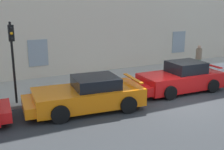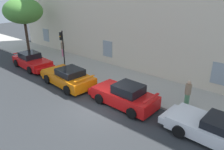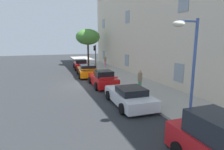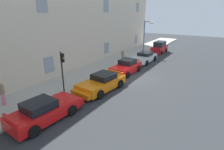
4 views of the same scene
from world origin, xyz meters
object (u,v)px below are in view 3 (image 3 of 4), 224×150
at_px(sportscar_red_lead, 81,65).
at_px(street_lamp, 187,52).
at_px(sportscar_white_middle, 102,79).
at_px(traffic_light, 95,53).
at_px(pedestrian_admiring, 105,61).
at_px(sportscar_tail_end, 128,96).
at_px(tree_near_kerb, 88,37).
at_px(sportscar_yellow_flank, 87,71).
at_px(pedestrian_strolling, 140,80).

distance_m(sportscar_red_lead, street_lamp, 20.05).
xyz_separation_m(sportscar_white_middle, traffic_light, (-7.65, 1.38, 1.89)).
relative_size(traffic_light, pedestrian_admiring, 2.04).
height_order(sportscar_tail_end, tree_near_kerb, tree_near_kerb).
bearing_deg(pedestrian_admiring, street_lamp, -7.40).
height_order(sportscar_tail_end, street_lamp, street_lamp).
xyz_separation_m(sportscar_tail_end, tree_near_kerb, (-20.14, 1.96, 4.16)).
height_order(sportscar_yellow_flank, traffic_light, traffic_light).
bearing_deg(street_lamp, pedestrian_admiring, 172.60).
xyz_separation_m(traffic_light, pedestrian_strolling, (10.96, 0.76, -1.51)).
distance_m(street_lamp, pedestrian_strolling, 6.58).
bearing_deg(sportscar_yellow_flank, sportscar_white_middle, 3.31).
distance_m(sportscar_yellow_flank, sportscar_white_middle, 5.17).
relative_size(sportscar_white_middle, pedestrian_admiring, 2.70).
xyz_separation_m(traffic_light, street_lamp, (16.92, -0.11, 1.15)).
bearing_deg(pedestrian_strolling, sportscar_yellow_flank, -163.98).
height_order(sportscar_red_lead, sportscar_white_middle, sportscar_white_middle).
bearing_deg(sportscar_white_middle, pedestrian_strolling, 32.78).
distance_m(sportscar_tail_end, traffic_light, 13.29).
relative_size(sportscar_red_lead, sportscar_white_middle, 1.05).
distance_m(sportscar_white_middle, traffic_light, 8.00).
bearing_deg(traffic_light, sportscar_red_lead, -154.58).
bearing_deg(sportscar_white_middle, sportscar_yellow_flank, -176.69).
xyz_separation_m(street_lamp, pedestrian_strolling, (-5.96, 0.86, -2.66)).
distance_m(sportscar_red_lead, pedestrian_admiring, 3.95).
xyz_separation_m(sportscar_yellow_flank, sportscar_tail_end, (10.60, 0.40, -0.06)).
height_order(sportscar_white_middle, traffic_light, traffic_light).
relative_size(sportscar_white_middle, pedestrian_strolling, 2.70).
xyz_separation_m(sportscar_tail_end, pedestrian_admiring, (-16.48, 3.81, 0.46)).
distance_m(tree_near_kerb, pedestrian_strolling, 18.41).
xyz_separation_m(sportscar_tail_end, street_lamp, (3.84, 1.17, 3.11)).
relative_size(tree_near_kerb, pedestrian_strolling, 3.47).
height_order(sportscar_red_lead, pedestrian_admiring, pedestrian_admiring).
relative_size(sportscar_red_lead, sportscar_tail_end, 0.98).
xyz_separation_m(sportscar_yellow_flank, pedestrian_admiring, (-5.88, 4.21, 0.40)).
relative_size(sportscar_yellow_flank, pedestrian_admiring, 2.95).
xyz_separation_m(tree_near_kerb, traffic_light, (7.06, -0.69, -2.21)).
bearing_deg(street_lamp, sportscar_tail_end, -163.05).
xyz_separation_m(sportscar_red_lead, pedestrian_admiring, (-0.54, 3.89, 0.40)).
relative_size(sportscar_tail_end, tree_near_kerb, 0.84).
xyz_separation_m(sportscar_white_middle, tree_near_kerb, (-14.71, 2.07, 4.10)).
bearing_deg(tree_near_kerb, pedestrian_admiring, 26.73).
distance_m(sportscar_red_lead, traffic_light, 3.69).
bearing_deg(sportscar_yellow_flank, street_lamp, 6.21).
distance_m(sportscar_red_lead, sportscar_white_middle, 10.50).
relative_size(sportscar_red_lead, tree_near_kerb, 0.82).
bearing_deg(pedestrian_admiring, tree_near_kerb, -153.27).
relative_size(sportscar_tail_end, street_lamp, 0.98).
bearing_deg(traffic_light, sportscar_white_middle, -10.23).
xyz_separation_m(sportscar_tail_end, pedestrian_strolling, (-2.12, 2.04, 0.45)).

